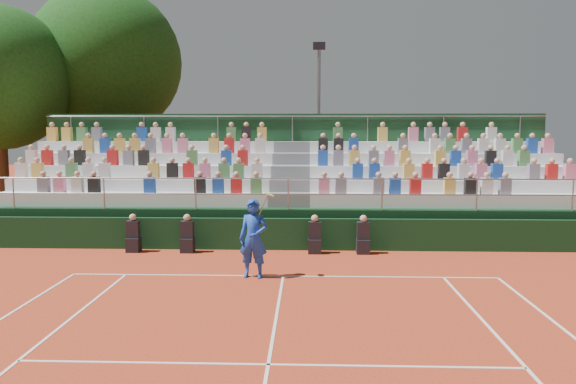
{
  "coord_description": "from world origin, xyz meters",
  "views": [
    {
      "loc": [
        0.63,
        -14.14,
        3.77
      ],
      "look_at": [
        0.0,
        3.5,
        1.8
      ],
      "focal_mm": 35.0,
      "sensor_mm": 36.0,
      "label": 1
    }
  ],
  "objects": [
    {
      "name": "tree_east",
      "position": [
        -9.48,
        14.1,
        7.11
      ],
      "size": [
        7.46,
        7.46,
        10.86
      ],
      "color": "#3B2915",
      "rests_on": "ground"
    },
    {
      "name": "tennis_player",
      "position": [
        -0.75,
        -0.14,
        1.01
      ],
      "size": [
        0.93,
        0.59,
        2.22
      ],
      "color": "#1843B4",
      "rests_on": "ground"
    },
    {
      "name": "courtside_wall",
      "position": [
        0.0,
        3.2,
        0.5
      ],
      "size": [
        20.0,
        0.15,
        1.0
      ],
      "primitive_type": "cube",
      "color": "black",
      "rests_on": "ground"
    },
    {
      "name": "line_officials",
      "position": [
        -1.17,
        2.75,
        0.48
      ],
      "size": [
        7.48,
        0.4,
        1.19
      ],
      "color": "black",
      "rests_on": "ground"
    },
    {
      "name": "ground",
      "position": [
        0.0,
        0.0,
        0.0
      ],
      "size": [
        90.0,
        90.0,
        0.0
      ],
      "primitive_type": "plane",
      "color": "#B83D1E",
      "rests_on": "ground"
    },
    {
      "name": "floodlight_mast",
      "position": [
        1.16,
        13.81,
        4.67
      ],
      "size": [
        0.6,
        0.25,
        7.99
      ],
      "color": "gray",
      "rests_on": "ground"
    },
    {
      "name": "grandstand",
      "position": [
        -0.0,
        6.44,
        1.09
      ],
      "size": [
        20.0,
        5.2,
        4.4
      ],
      "color": "black",
      "rests_on": "ground"
    }
  ]
}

